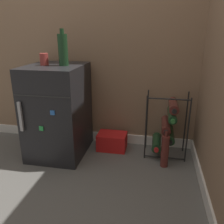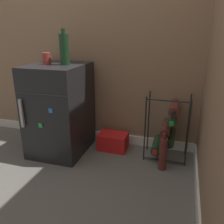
# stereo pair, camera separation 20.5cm
# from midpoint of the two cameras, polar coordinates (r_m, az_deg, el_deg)

# --- Properties ---
(ground_plane) EXTENTS (14.00, 14.00, 0.00)m
(ground_plane) POSITION_cam_midpoint_polar(r_m,az_deg,el_deg) (1.90, -7.11, -15.35)
(ground_plane) COLOR #56544F
(wall_back) EXTENTS (6.88, 0.07, 2.50)m
(wall_back) POSITION_cam_midpoint_polar(r_m,az_deg,el_deg) (2.25, -0.42, 23.44)
(wall_back) COLOR #84664C
(wall_back) RESTS_ON ground_plane
(mini_fridge) EXTENTS (0.46, 0.57, 0.80)m
(mini_fridge) POSITION_cam_midpoint_polar(r_m,az_deg,el_deg) (2.15, -9.83, 0.61)
(mini_fridge) COLOR black
(mini_fridge) RESTS_ON ground_plane
(wine_rack) EXTENTS (0.36, 0.32, 0.57)m
(wine_rack) POSITION_cam_midpoint_polar(r_m,az_deg,el_deg) (2.09, 16.03, -3.65)
(wine_rack) COLOR black
(wine_rack) RESTS_ON ground_plane
(soda_box) EXTENTS (0.27, 0.19, 0.16)m
(soda_box) POSITION_cam_midpoint_polar(r_m,az_deg,el_deg) (2.25, 2.86, -7.10)
(soda_box) COLOR red
(soda_box) RESTS_ON ground_plane
(fridge_top_cup) EXTENTS (0.07, 0.07, 0.10)m
(fridge_top_cup) POSITION_cam_midpoint_polar(r_m,az_deg,el_deg) (2.07, -12.70, 12.44)
(fridge_top_cup) COLOR maroon
(fridge_top_cup) RESTS_ON mini_fridge
(fridge_top_bottle) EXTENTS (0.08, 0.08, 0.29)m
(fridge_top_bottle) POSITION_cam_midpoint_polar(r_m,az_deg,el_deg) (2.00, -8.47, 14.74)
(fridge_top_bottle) COLOR #19381E
(fridge_top_bottle) RESTS_ON mini_fridge
(loose_bottle_floor) EXTENTS (0.06, 0.06, 0.31)m
(loose_bottle_floor) POSITION_cam_midpoint_polar(r_m,az_deg,el_deg) (1.98, 15.12, -9.73)
(loose_bottle_floor) COLOR #56231E
(loose_bottle_floor) RESTS_ON ground_plane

